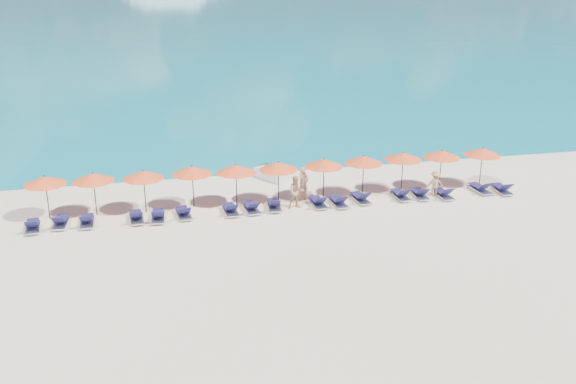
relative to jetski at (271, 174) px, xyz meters
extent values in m
plane|color=beige|center=(-0.28, -8.72, -0.33)|extent=(1400.00, 1400.00, 0.00)
cube|color=silver|center=(-0.01, 0.02, -0.05)|extent=(1.84, 2.37, 0.52)
cube|color=black|center=(0.08, -0.14, 0.33)|extent=(0.87, 1.05, 0.33)
cylinder|color=black|center=(-0.29, 0.51, 0.47)|extent=(0.48, 0.30, 0.06)
imported|color=tan|center=(0.96, -3.94, 0.61)|extent=(0.82, 0.76, 1.87)
imported|color=tan|center=(0.34, -4.94, 0.53)|extent=(0.87, 0.54, 1.73)
imported|color=tan|center=(8.12, -4.82, 0.38)|extent=(0.98, 0.58, 1.42)
cylinder|color=black|center=(-11.96, -3.69, 0.77)|extent=(0.05, 0.05, 2.20)
cone|color=#F25021|center=(-11.96, -3.69, 1.69)|extent=(2.10, 2.10, 0.42)
sphere|color=black|center=(-11.96, -3.69, 1.91)|extent=(0.08, 0.08, 0.08)
cylinder|color=black|center=(-9.70, -3.71, 0.77)|extent=(0.05, 0.05, 2.20)
cone|color=#F25021|center=(-9.70, -3.71, 1.69)|extent=(2.10, 2.10, 0.42)
sphere|color=black|center=(-9.70, -3.71, 1.91)|extent=(0.08, 0.08, 0.08)
cylinder|color=black|center=(-7.27, -3.84, 0.77)|extent=(0.05, 0.05, 2.20)
cone|color=#F25021|center=(-7.27, -3.84, 1.69)|extent=(2.10, 2.10, 0.42)
sphere|color=black|center=(-7.27, -3.84, 1.91)|extent=(0.08, 0.08, 0.08)
cylinder|color=black|center=(-4.83, -3.64, 0.77)|extent=(0.05, 0.05, 2.20)
cone|color=#F25021|center=(-4.83, -3.64, 1.69)|extent=(2.10, 2.10, 0.42)
sphere|color=black|center=(-4.83, -3.64, 1.91)|extent=(0.08, 0.08, 0.08)
cylinder|color=black|center=(-2.61, -3.90, 0.77)|extent=(0.05, 0.05, 2.20)
cone|color=#F25021|center=(-2.61, -3.90, 1.69)|extent=(2.10, 2.10, 0.42)
sphere|color=black|center=(-2.61, -3.90, 1.91)|extent=(0.08, 0.08, 0.08)
cylinder|color=black|center=(-0.37, -3.91, 0.77)|extent=(0.05, 0.05, 2.20)
cone|color=#F25021|center=(-0.37, -3.91, 1.69)|extent=(2.10, 2.10, 0.42)
sphere|color=black|center=(-0.37, -3.91, 1.91)|extent=(0.08, 0.08, 0.08)
cylinder|color=black|center=(2.10, -3.89, 0.77)|extent=(0.05, 0.05, 2.20)
cone|color=#F25021|center=(2.10, -3.89, 1.69)|extent=(2.10, 2.10, 0.42)
sphere|color=black|center=(2.10, -3.89, 1.91)|extent=(0.08, 0.08, 0.08)
cylinder|color=black|center=(4.35, -3.80, 0.77)|extent=(0.05, 0.05, 2.20)
cone|color=#F25021|center=(4.35, -3.80, 1.69)|extent=(2.10, 2.10, 0.42)
sphere|color=black|center=(4.35, -3.80, 1.91)|extent=(0.08, 0.08, 0.08)
cylinder|color=black|center=(6.68, -3.64, 0.77)|extent=(0.05, 0.05, 2.20)
cone|color=#F25021|center=(6.68, -3.64, 1.69)|extent=(2.10, 2.10, 0.42)
sphere|color=black|center=(6.68, -3.64, 1.91)|extent=(0.08, 0.08, 0.08)
cylinder|color=black|center=(8.94, -3.70, 0.77)|extent=(0.05, 0.05, 2.20)
cone|color=#F25021|center=(8.94, -3.70, 1.69)|extent=(2.10, 2.10, 0.42)
sphere|color=black|center=(8.94, -3.70, 1.91)|extent=(0.08, 0.08, 0.08)
cylinder|color=black|center=(11.38, -3.79, 0.77)|extent=(0.05, 0.05, 2.20)
cone|color=#F25021|center=(11.38, -3.79, 1.69)|extent=(2.10, 2.10, 0.42)
sphere|color=black|center=(11.38, -3.79, 1.91)|extent=(0.08, 0.08, 0.08)
cube|color=silver|center=(-12.57, -5.03, -0.19)|extent=(0.77, 1.75, 0.06)
cube|color=#1C1A4C|center=(-12.60, -4.78, -0.03)|extent=(0.65, 1.15, 0.04)
cube|color=#1C1A4C|center=(-12.52, -5.58, 0.22)|extent=(0.60, 0.58, 0.43)
cube|color=silver|center=(-11.32, -4.78, -0.19)|extent=(0.72, 1.73, 0.06)
cube|color=#1C1A4C|center=(-11.31, -4.53, -0.03)|extent=(0.62, 1.13, 0.04)
cube|color=#1C1A4C|center=(-11.36, -5.33, 0.22)|extent=(0.58, 0.57, 0.43)
cube|color=silver|center=(-10.10, -4.93, -0.19)|extent=(0.64, 1.71, 0.06)
cube|color=#1C1A4C|center=(-10.10, -4.68, -0.03)|extent=(0.56, 1.11, 0.04)
cube|color=#1C1A4C|center=(-10.09, -5.48, 0.22)|extent=(0.56, 0.54, 0.43)
cube|color=silver|center=(-7.75, -4.95, -0.19)|extent=(0.73, 1.74, 0.06)
cube|color=#1C1A4C|center=(-7.77, -4.70, -0.03)|extent=(0.62, 1.13, 0.04)
cube|color=#1C1A4C|center=(-7.72, -5.50, 0.22)|extent=(0.58, 0.57, 0.43)
cube|color=silver|center=(-6.72, -5.06, -0.19)|extent=(0.73, 1.74, 0.06)
cube|color=#1C1A4C|center=(-6.70, -4.81, -0.03)|extent=(0.62, 1.13, 0.04)
cube|color=#1C1A4C|center=(-6.75, -5.60, 0.22)|extent=(0.58, 0.57, 0.43)
cube|color=silver|center=(-5.45, -4.89, -0.19)|extent=(0.77, 1.75, 0.06)
cube|color=#1C1A4C|center=(-5.48, -4.64, -0.03)|extent=(0.65, 1.15, 0.04)
cube|color=#1C1A4C|center=(-5.40, -5.44, 0.22)|extent=(0.60, 0.59, 0.43)
cube|color=silver|center=(-3.10, -4.95, -0.19)|extent=(0.72, 1.73, 0.06)
cube|color=#1C1A4C|center=(-3.11, -4.70, -0.03)|extent=(0.61, 1.13, 0.04)
cube|color=#1C1A4C|center=(-3.07, -5.50, 0.22)|extent=(0.58, 0.57, 0.43)
cube|color=silver|center=(-2.02, -4.90, -0.19)|extent=(0.76, 1.75, 0.06)
cube|color=#1C1A4C|center=(-2.04, -4.65, -0.03)|extent=(0.64, 1.14, 0.04)
cube|color=#1C1A4C|center=(-1.98, -5.45, 0.22)|extent=(0.59, 0.58, 0.43)
cube|color=silver|center=(-0.81, -4.80, -0.19)|extent=(0.78, 1.75, 0.06)
cube|color=#1C1A4C|center=(-0.79, -4.55, -0.03)|extent=(0.65, 1.15, 0.04)
cube|color=#1C1A4C|center=(-0.86, -5.35, 0.22)|extent=(0.60, 0.59, 0.43)
cube|color=silver|center=(1.52, -4.91, -0.19)|extent=(0.67, 1.72, 0.06)
cube|color=#1C1A4C|center=(1.51, -4.66, -0.03)|extent=(0.58, 1.11, 0.04)
cube|color=#1C1A4C|center=(1.53, -5.46, 0.22)|extent=(0.56, 0.55, 0.43)
cube|color=silver|center=(2.57, -5.06, -0.19)|extent=(0.72, 1.73, 0.06)
cube|color=#1C1A4C|center=(2.55, -4.81, -0.03)|extent=(0.62, 1.13, 0.04)
cube|color=#1C1A4C|center=(2.60, -5.60, 0.22)|extent=(0.58, 0.57, 0.43)
cube|color=silver|center=(3.88, -4.79, -0.19)|extent=(0.77, 1.75, 0.06)
cube|color=#1C1A4C|center=(3.85, -4.54, -0.03)|extent=(0.64, 1.14, 0.04)
cube|color=#1C1A4C|center=(3.92, -5.34, 0.22)|extent=(0.60, 0.58, 0.43)
cube|color=silver|center=(6.15, -4.78, -0.19)|extent=(0.66, 1.71, 0.06)
cube|color=#1C1A4C|center=(6.15, -4.53, -0.03)|extent=(0.58, 1.11, 0.04)
cube|color=#1C1A4C|center=(6.17, -5.33, 0.22)|extent=(0.56, 0.55, 0.43)
cube|color=silver|center=(7.24, -4.87, -0.19)|extent=(0.76, 1.75, 0.06)
cube|color=#1C1A4C|center=(7.26, -4.62, -0.03)|extent=(0.64, 1.14, 0.04)
cube|color=#1C1A4C|center=(7.19, -5.42, 0.22)|extent=(0.59, 0.58, 0.43)
cube|color=silver|center=(8.47, -5.14, -0.19)|extent=(0.70, 1.73, 0.06)
cube|color=#1C1A4C|center=(8.45, -4.89, -0.03)|extent=(0.60, 1.12, 0.04)
cube|color=#1C1A4C|center=(8.49, -5.69, 0.22)|extent=(0.57, 0.56, 0.43)
cube|color=silver|center=(10.86, -4.79, -0.19)|extent=(0.75, 1.74, 0.06)
cube|color=#1C1A4C|center=(10.84, -4.54, -0.03)|extent=(0.64, 1.14, 0.04)
cube|color=#1C1A4C|center=(10.91, -5.34, 0.22)|extent=(0.59, 0.58, 0.43)
cube|color=silver|center=(11.99, -5.15, -0.19)|extent=(0.72, 1.73, 0.06)
cube|color=#1C1A4C|center=(12.01, -4.90, -0.03)|extent=(0.62, 1.13, 0.04)
cube|color=#1C1A4C|center=(11.96, -5.70, 0.22)|extent=(0.58, 0.57, 0.43)
camera|label=1|loc=(-6.96, -35.16, 11.60)|focal=40.00mm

